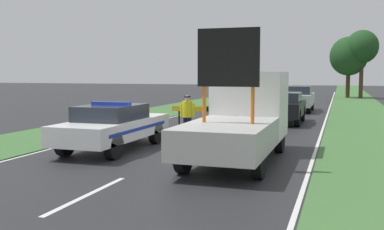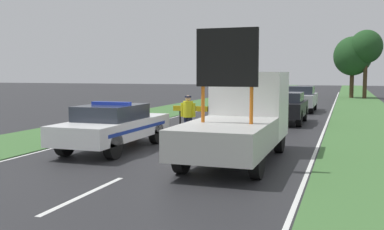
% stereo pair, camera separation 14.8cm
% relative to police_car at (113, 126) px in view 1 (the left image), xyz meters
% --- Properties ---
extents(ground_plane, '(160.00, 160.00, 0.00)m').
position_rel_police_car_xyz_m(ground_plane, '(2.05, -0.32, -0.76)').
color(ground_plane, '#28282B').
extents(lane_markings, '(8.10, 65.11, 0.01)m').
position_rel_police_car_xyz_m(lane_markings, '(2.05, 14.96, -0.75)').
color(lane_markings, silver).
rests_on(lane_markings, ground).
extents(grass_verge_left, '(3.63, 120.00, 0.03)m').
position_rel_police_car_xyz_m(grass_verge_left, '(-3.86, 19.68, -0.74)').
color(grass_verge_left, '#427038').
rests_on(grass_verge_left, ground).
extents(grass_verge_right, '(3.63, 120.00, 0.03)m').
position_rel_police_car_xyz_m(grass_verge_right, '(7.96, 19.68, -0.74)').
color(grass_verge_right, '#427038').
rests_on(grass_verge_right, ground).
extents(police_car, '(1.83, 4.89, 1.51)m').
position_rel_police_car_xyz_m(police_car, '(0.00, 0.00, 0.00)').
color(police_car, white).
rests_on(police_car, ground).
extents(work_truck, '(2.05, 5.82, 3.49)m').
position_rel_police_car_xyz_m(work_truck, '(4.10, 0.01, 0.43)').
color(work_truck, white).
rests_on(work_truck, ground).
extents(road_barrier, '(2.85, 0.08, 1.11)m').
position_rel_police_car_xyz_m(road_barrier, '(1.83, 4.13, 0.16)').
color(road_barrier, black).
rests_on(road_barrier, ground).
extents(police_officer, '(0.57, 0.36, 1.59)m').
position_rel_police_car_xyz_m(police_officer, '(1.43, 2.97, 0.19)').
color(police_officer, '#191E38').
rests_on(police_officer, ground).
extents(pedestrian_civilian, '(0.61, 0.39, 1.70)m').
position_rel_police_car_xyz_m(pedestrian_civilian, '(2.71, 3.57, 0.24)').
color(pedestrian_civilian, '#191E38').
rests_on(pedestrian_civilian, ground).
extents(traffic_cone_near_police, '(0.45, 0.45, 0.62)m').
position_rel_police_car_xyz_m(traffic_cone_near_police, '(-0.64, 2.71, -0.45)').
color(traffic_cone_near_police, black).
rests_on(traffic_cone_near_police, ground).
extents(traffic_cone_centre_front, '(0.47, 0.47, 0.65)m').
position_rel_police_car_xyz_m(traffic_cone_centre_front, '(1.40, 4.66, -0.44)').
color(traffic_cone_centre_front, black).
rests_on(traffic_cone_centre_front, ground).
extents(queued_car_sedan_black, '(1.85, 4.13, 1.49)m').
position_rel_police_car_xyz_m(queued_car_sedan_black, '(4.13, 9.23, 0.04)').
color(queued_car_sedan_black, black).
rests_on(queued_car_sedan_black, ground).
extents(queued_car_sedan_silver, '(1.77, 4.54, 1.60)m').
position_rel_police_car_xyz_m(queued_car_sedan_silver, '(4.21, 16.37, 0.08)').
color(queued_car_sedan_silver, '#B2B2B7').
rests_on(queued_car_sedan_silver, ground).
extents(queued_car_hatch_blue, '(1.75, 4.22, 1.41)m').
position_rel_police_car_xyz_m(queued_car_hatch_blue, '(0.18, 23.47, -0.01)').
color(queued_car_hatch_blue, navy).
rests_on(queued_car_hatch_blue, ground).
extents(roadside_tree_near_left, '(3.55, 3.55, 5.90)m').
position_rel_police_car_xyz_m(roadside_tree_near_left, '(7.39, 33.47, 3.25)').
color(roadside_tree_near_left, '#42301E').
rests_on(roadside_tree_near_left, ground).
extents(roadside_tree_near_right, '(2.96, 2.96, 6.42)m').
position_rel_police_car_xyz_m(roadside_tree_near_right, '(8.55, 32.74, 4.05)').
color(roadside_tree_near_right, '#42301E').
rests_on(roadside_tree_near_right, ground).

